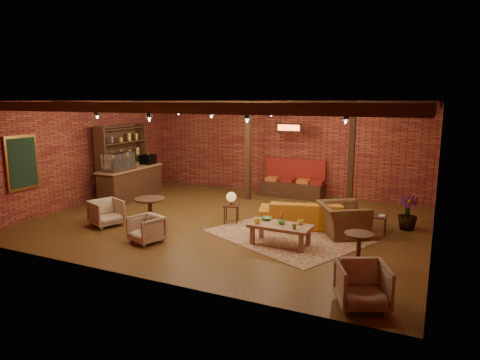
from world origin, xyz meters
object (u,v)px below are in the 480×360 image
at_px(side_table_lamp, 231,199).
at_px(round_table_left, 150,208).
at_px(armchair_right, 343,214).
at_px(sofa, 306,214).
at_px(armchair_far, 362,283).
at_px(round_table_right, 359,244).
at_px(plant_tall, 410,179).
at_px(armchair_b, 146,228).
at_px(coffee_table, 280,227).
at_px(armchair_a, 106,211).
at_px(side_table_book, 379,217).

height_order(side_table_lamp, round_table_left, side_table_lamp).
bearing_deg(armchair_right, sofa, 43.48).
xyz_separation_m(sofa, armchair_far, (2.05, -3.80, 0.05)).
height_order(sofa, armchair_right, armchair_right).
bearing_deg(sofa, round_table_right, 113.35).
height_order(armchair_far, plant_tall, plant_tall).
bearing_deg(side_table_lamp, round_table_right, -24.09).
bearing_deg(armchair_right, side_table_lamp, 62.85).
xyz_separation_m(armchair_b, plant_tall, (5.36, 3.59, 0.95)).
relative_size(round_table_right, plant_tall, 0.26).
distance_m(side_table_lamp, round_table_left, 2.12).
distance_m(coffee_table, side_table_lamp, 2.11).
bearing_deg(armchair_a, round_table_left, -57.63).
relative_size(armchair_right, side_table_book, 2.51).
relative_size(round_table_right, armchair_far, 0.84).
distance_m(armchair_right, side_table_book, 0.92).
relative_size(round_table_left, armchair_right, 0.68).
bearing_deg(plant_tall, coffee_table, -135.63).
height_order(sofa, armchair_a, armchair_a).
bearing_deg(side_table_book, armchair_b, -148.35).
bearing_deg(armchair_a, coffee_table, -62.08).
height_order(sofa, armchair_far, armchair_far).
relative_size(side_table_lamp, armchair_a, 1.11).
bearing_deg(side_table_lamp, round_table_left, -138.96).
xyz_separation_m(coffee_table, armchair_far, (2.18, -2.21, -0.03)).
bearing_deg(armchair_a, plant_tall, -45.68).
bearing_deg(round_table_left, armchair_b, -58.69).
bearing_deg(armchair_far, round_table_left, 136.28).
bearing_deg(coffee_table, plant_tall, 44.37).
distance_m(side_table_lamp, round_table_right, 3.95).
height_order(armchair_b, armchair_right, armchair_right).
relative_size(armchair_b, side_table_book, 1.44).
relative_size(coffee_table, armchair_far, 1.80).
bearing_deg(armchair_far, side_table_lamp, 115.46).
xyz_separation_m(side_table_lamp, round_table_right, (3.60, -1.61, -0.19)).
distance_m(round_table_left, side_table_book, 5.66).
relative_size(round_table_left, armchair_b, 1.18).
bearing_deg(coffee_table, round_table_left, -175.52).
xyz_separation_m(sofa, armchair_a, (-4.74, -2.09, 0.03)).
relative_size(sofa, plant_tall, 0.92).
xyz_separation_m(armchair_a, plant_tall, (7.12, 2.96, 0.91)).
xyz_separation_m(armchair_a, armchair_right, (5.74, 1.81, 0.14)).
distance_m(coffee_table, round_table_right, 1.88).
relative_size(sofa, coffee_table, 1.67).
bearing_deg(armchair_b, plant_tall, 52.69).
height_order(armchair_right, plant_tall, plant_tall).
bearing_deg(armchair_b, armchair_right, 50.39).
bearing_deg(side_table_lamp, armchair_right, 3.68).
bearing_deg(round_table_right, sofa, 129.12).
xyz_separation_m(coffee_table, side_table_book, (1.90, 1.80, -0.00)).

